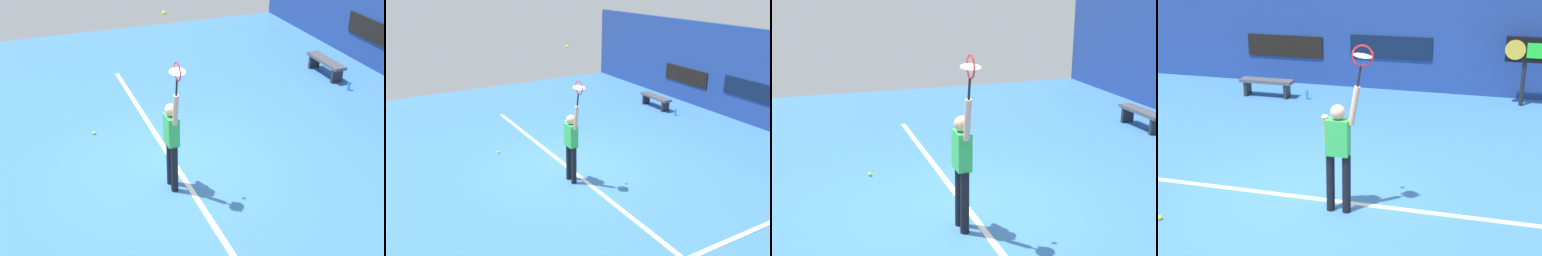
{
  "view_description": "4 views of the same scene",
  "coord_description": "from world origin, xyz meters",
  "views": [
    {
      "loc": [
        8.08,
        -2.73,
        5.49
      ],
      "look_at": [
        0.81,
        0.0,
        1.26
      ],
      "focal_mm": 48.07,
      "sensor_mm": 36.0,
      "label": 1
    },
    {
      "loc": [
        8.46,
        -4.65,
        4.71
      ],
      "look_at": [
        0.84,
        -0.25,
        1.43
      ],
      "focal_mm": 38.51,
      "sensor_mm": 36.0,
      "label": 2
    },
    {
      "loc": [
        7.15,
        -2.39,
        3.54
      ],
      "look_at": [
        0.58,
        -0.27,
        1.5
      ],
      "focal_mm": 48.81,
      "sensor_mm": 36.0,
      "label": 3
    },
    {
      "loc": [
        2.83,
        -7.68,
        4.01
      ],
      "look_at": [
        0.73,
        0.03,
        1.23
      ],
      "focal_mm": 52.48,
      "sensor_mm": 36.0,
      "label": 4
    }
  ],
  "objects": [
    {
      "name": "spare_ball",
      "position": [
        -1.83,
        -1.29,
        0.03
      ],
      "size": [
        0.07,
        0.07,
        0.07
      ],
      "primitive_type": "sphere",
      "color": "#CCE033",
      "rests_on": "ground_plane"
    },
    {
      "name": "ground_plane",
      "position": [
        0.0,
        0.0,
        0.0
      ],
      "size": [
        18.0,
        18.0,
        0.0
      ],
      "primitive_type": "plane",
      "color": "#3870B2"
    },
    {
      "name": "sponsor_banner_center",
      "position": [
        0.0,
        6.79,
        1.15
      ],
      "size": [
        2.2,
        0.03,
        0.6
      ],
      "primitive_type": "cube",
      "color": "#0C1933"
    },
    {
      "name": "sponsor_banner_portside",
      "position": [
        -3.0,
        6.79,
        1.04
      ],
      "size": [
        2.2,
        0.03,
        0.6
      ],
      "primitive_type": "cube",
      "color": "black"
    },
    {
      "name": "water_bottle",
      "position": [
        -1.86,
        5.32,
        0.12
      ],
      "size": [
        0.07,
        0.07,
        0.24
      ],
      "primitive_type": "cylinder",
      "color": "#338CD8",
      "rests_on": "ground_plane"
    },
    {
      "name": "tennis_ball",
      "position": [
        0.62,
        -0.39,
        3.26
      ],
      "size": [
        0.07,
        0.07,
        0.07
      ],
      "primitive_type": "sphere",
      "color": "#CCE033"
    },
    {
      "name": "tennis_racket",
      "position": [
        0.99,
        -0.32,
        2.39
      ],
      "size": [
        0.36,
        0.27,
        0.62
      ],
      "color": "black"
    },
    {
      "name": "tennis_player",
      "position": [
        0.64,
        -0.31,
        1.01
      ],
      "size": [
        0.58,
        0.31,
        1.99
      ],
      "color": "black",
      "rests_on": "ground_plane"
    },
    {
      "name": "court_sideline",
      "position": [
        4.24,
        2.0,
        0.01
      ],
      "size": [
        0.1,
        7.0,
        0.01
      ],
      "primitive_type": "cube",
      "color": "white",
      "rests_on": "ground_plane"
    },
    {
      "name": "court_bench",
      "position": [
        -2.95,
        5.32,
        0.34
      ],
      "size": [
        1.4,
        0.36,
        0.45
      ],
      "color": "#4C4C51",
      "rests_on": "ground_plane"
    },
    {
      "name": "court_baseline",
      "position": [
        0.0,
        -0.04,
        0.01
      ],
      "size": [
        10.0,
        0.1,
        0.01
      ],
      "primitive_type": "cube",
      "color": "white",
      "rests_on": "ground_plane"
    },
    {
      "name": "back_wall",
      "position": [
        0.0,
        6.91,
        1.56
      ],
      "size": [
        18.0,
        0.2,
        3.12
      ],
      "primitive_type": "cube",
      "color": "navy",
      "rests_on": "ground_plane"
    }
  ]
}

